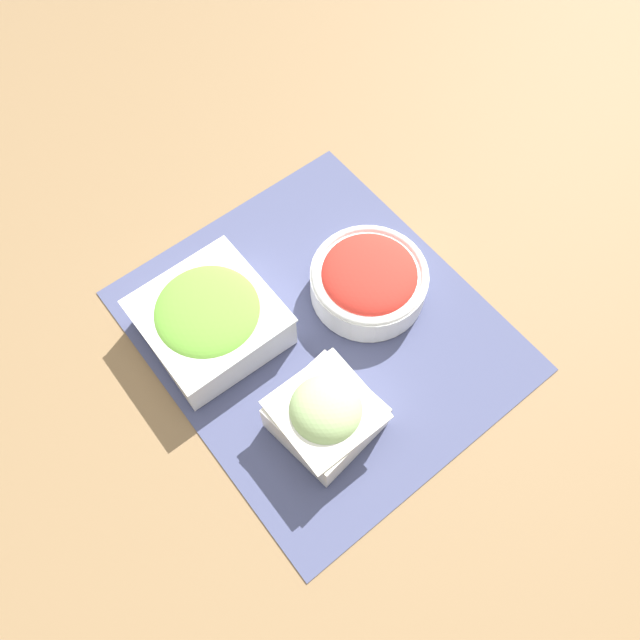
# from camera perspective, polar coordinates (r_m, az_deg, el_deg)

# --- Properties ---
(ground_plane) EXTENTS (3.00, 3.00, 0.00)m
(ground_plane) POSITION_cam_1_polar(r_m,az_deg,el_deg) (0.93, 0.00, -0.97)
(ground_plane) COLOR olive
(placemat) EXTENTS (0.53, 0.46, 0.00)m
(placemat) POSITION_cam_1_polar(r_m,az_deg,el_deg) (0.92, 0.00, -0.91)
(placemat) COLOR #474C70
(placemat) RESTS_ON ground_plane
(tomato_bowl) EXTENTS (0.17, 0.17, 0.07)m
(tomato_bowl) POSITION_cam_1_polar(r_m,az_deg,el_deg) (0.92, 4.48, 3.73)
(tomato_bowl) COLOR white
(tomato_bowl) RESTS_ON placemat
(lettuce_bowl) EXTENTS (0.18, 0.18, 0.08)m
(lettuce_bowl) POSITION_cam_1_polar(r_m,az_deg,el_deg) (0.90, -10.04, 0.11)
(lettuce_bowl) COLOR white
(lettuce_bowl) RESTS_ON placemat
(cucumber_bowl) EXTENTS (0.14, 0.14, 0.09)m
(cucumber_bowl) POSITION_cam_1_polar(r_m,az_deg,el_deg) (0.83, 0.52, -8.64)
(cucumber_bowl) COLOR silver
(cucumber_bowl) RESTS_ON placemat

